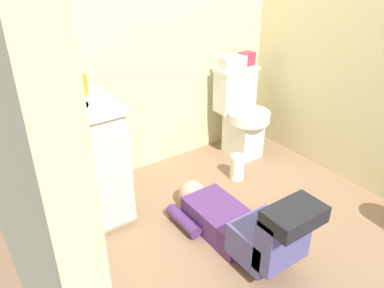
# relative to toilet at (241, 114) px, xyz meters

# --- Properties ---
(ground_plane) EXTENTS (2.80, 3.00, 0.04)m
(ground_plane) POSITION_rel_toilet_xyz_m (-0.74, -0.74, -0.39)
(ground_plane) COLOR #8B6A4E
(wall_back) EXTENTS (2.46, 0.08, 2.40)m
(wall_back) POSITION_rel_toilet_xyz_m (-0.74, 0.30, 0.83)
(wall_back) COLOR beige
(wall_back) RESTS_ON ground_plane
(wall_right) EXTENTS (0.08, 2.00, 2.40)m
(wall_right) POSITION_rel_toilet_xyz_m (0.45, -0.74, 0.83)
(wall_right) COLOR beige
(wall_right) RESTS_ON ground_plane
(toilet) EXTENTS (0.36, 0.46, 0.75)m
(toilet) POSITION_rel_toilet_xyz_m (0.00, 0.00, 0.00)
(toilet) COLOR silver
(toilet) RESTS_ON ground_plane
(vanity_cabinet) EXTENTS (0.60, 0.53, 0.82)m
(vanity_cabinet) POSITION_rel_toilet_xyz_m (-1.48, -0.09, 0.05)
(vanity_cabinet) COLOR silver
(vanity_cabinet) RESTS_ON ground_plane
(faucet) EXTENTS (0.02, 0.02, 0.10)m
(faucet) POSITION_rel_toilet_xyz_m (-1.48, 0.05, 0.50)
(faucet) COLOR silver
(faucet) RESTS_ON vanity_cabinet
(person_plumber) EXTENTS (0.39, 1.06, 0.52)m
(person_plumber) POSITION_rel_toilet_xyz_m (-0.79, -0.91, -0.19)
(person_plumber) COLOR #512D6B
(person_plumber) RESTS_ON ground_plane
(tissue_box) EXTENTS (0.22, 0.11, 0.10)m
(tissue_box) POSITION_rel_toilet_xyz_m (-0.04, 0.09, 0.43)
(tissue_box) COLOR silver
(tissue_box) RESTS_ON toilet
(toiletry_bag) EXTENTS (0.12, 0.09, 0.11)m
(toiletry_bag) POSITION_rel_toilet_xyz_m (0.11, 0.09, 0.44)
(toiletry_bag) COLOR #B22D3F
(toiletry_bag) RESTS_ON toilet
(soap_dispenser) EXTENTS (0.06, 0.06, 0.17)m
(soap_dispenser) POSITION_rel_toilet_xyz_m (-1.67, 0.03, 0.52)
(soap_dispenser) COLOR #49A45A
(soap_dispenser) RESTS_ON vanity_cabinet
(bottle_white) EXTENTS (0.06, 0.06, 0.13)m
(bottle_white) POSITION_rel_toilet_xyz_m (-1.59, 0.02, 0.52)
(bottle_white) COLOR silver
(bottle_white) RESTS_ON vanity_cabinet
(bottle_green) EXTENTS (0.05, 0.05, 0.11)m
(bottle_green) POSITION_rel_toilet_xyz_m (-1.52, 0.06, 0.51)
(bottle_green) COLOR #469649
(bottle_green) RESTS_ON vanity_cabinet
(bottle_clear) EXTENTS (0.05, 0.05, 0.11)m
(bottle_clear) POSITION_rel_toilet_xyz_m (-1.46, 0.01, 0.51)
(bottle_clear) COLOR silver
(bottle_clear) RESTS_ON vanity_cabinet
(bottle_pink) EXTENTS (0.05, 0.05, 0.15)m
(bottle_pink) POSITION_rel_toilet_xyz_m (-1.39, 0.05, 0.53)
(bottle_pink) COLOR pink
(bottle_pink) RESTS_ON vanity_cabinet
(bottle_amber) EXTENTS (0.06, 0.06, 0.14)m
(bottle_amber) POSITION_rel_toilet_xyz_m (-1.32, -0.00, 0.52)
(bottle_amber) COLOR #C88827
(bottle_amber) RESTS_ON vanity_cabinet
(paper_towel_roll) EXTENTS (0.11, 0.11, 0.20)m
(paper_towel_roll) POSITION_rel_toilet_xyz_m (-0.30, -0.32, -0.27)
(paper_towel_roll) COLOR white
(paper_towel_roll) RESTS_ON ground_plane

